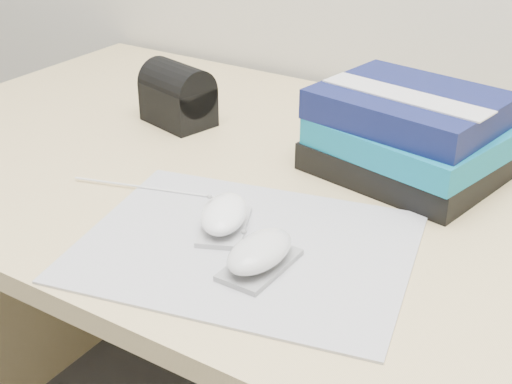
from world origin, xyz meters
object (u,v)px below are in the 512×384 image
Objects in this scene: book_stack at (408,134)px; mouse_front at (260,254)px; mouse_rear at (224,216)px; desk at (360,306)px; pouch at (178,95)px.

mouse_front is at bearing -97.18° from book_stack.
mouse_rear is 1.10× the size of mouse_front.
mouse_front reaches higher than desk.
pouch reaches higher than desk.
desk is 0.47m from pouch.
pouch is at bearing 139.34° from mouse_front.
pouch is at bearing 136.79° from mouse_rear.
book_stack is at bearing 45.57° from desk.
mouse_front is (-0.00, -0.30, 0.26)m from desk.
pouch is (-0.28, 0.26, 0.03)m from mouse_rear.
mouse_rear is at bearing -110.20° from desk.
desk is at bearing -2.37° from pouch.
book_stack reaches higher than mouse_front.
desk is 0.30m from book_stack.
book_stack is (0.04, 0.34, 0.04)m from mouse_front.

